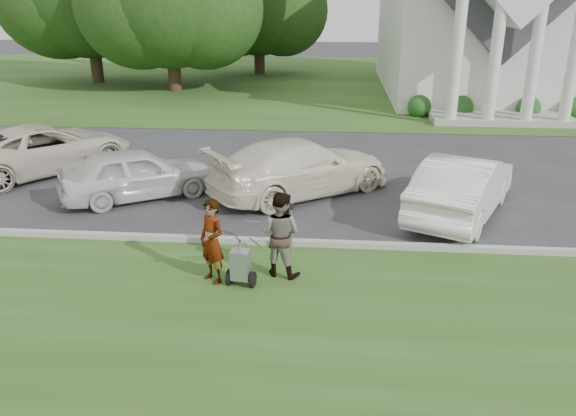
# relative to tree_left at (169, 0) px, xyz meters

# --- Properties ---
(ground) EXTENTS (120.00, 120.00, 0.00)m
(ground) POSITION_rel_tree_left_xyz_m (8.01, -21.99, -5.11)
(ground) COLOR #333335
(ground) RESTS_ON ground
(grass_strip) EXTENTS (80.00, 7.00, 0.01)m
(grass_strip) POSITION_rel_tree_left_xyz_m (8.01, -24.99, -5.11)
(grass_strip) COLOR #2C4D1A
(grass_strip) RESTS_ON ground
(church_lawn) EXTENTS (80.00, 30.00, 0.01)m
(church_lawn) POSITION_rel_tree_left_xyz_m (8.01, 5.01, -5.11)
(church_lawn) COLOR #2C4D1A
(church_lawn) RESTS_ON ground
(curb) EXTENTS (80.00, 0.18, 0.15)m
(curb) POSITION_rel_tree_left_xyz_m (8.01, -21.44, -5.04)
(curb) COLOR #9E9E93
(curb) RESTS_ON ground
(tree_left) EXTENTS (10.63, 8.40, 9.71)m
(tree_left) POSITION_rel_tree_left_xyz_m (0.00, 0.00, 0.00)
(tree_left) COLOR #332316
(tree_left) RESTS_ON ground
(tree_back) EXTENTS (9.61, 7.60, 8.89)m
(tree_back) POSITION_rel_tree_left_xyz_m (4.00, 8.00, -0.38)
(tree_back) COLOR #332316
(tree_back) RESTS_ON ground
(striping_cart) EXTENTS (0.59, 1.14, 1.02)m
(striping_cart) POSITION_rel_tree_left_xyz_m (7.83, -23.40, -4.67)
(striping_cart) COLOR black
(striping_cart) RESTS_ON ground
(person_left) EXTENTS (0.74, 0.72, 1.71)m
(person_left) POSITION_rel_tree_left_xyz_m (7.24, -23.26, -4.25)
(person_left) COLOR #999999
(person_left) RESTS_ON ground
(person_right) EXTENTS (1.03, 0.90, 1.78)m
(person_right) POSITION_rel_tree_left_xyz_m (8.54, -22.86, -4.22)
(person_right) COLOR #999999
(person_right) RESTS_ON ground
(parking_meter_near) EXTENTS (0.09, 0.08, 1.25)m
(parking_meter_near) POSITION_rel_tree_left_xyz_m (8.70, -21.92, -4.32)
(parking_meter_near) COLOR #989BA0
(parking_meter_near) RESTS_ON ground
(car_a) EXTENTS (5.37, 5.89, 1.53)m
(car_a) POSITION_rel_tree_left_xyz_m (0.29, -16.34, -4.35)
(car_a) COLOR beige
(car_a) RESTS_ON ground
(car_b) EXTENTS (4.47, 3.66, 1.44)m
(car_b) POSITION_rel_tree_left_xyz_m (4.09, -18.55, -4.39)
(car_b) COLOR silver
(car_b) RESTS_ON ground
(car_c) EXTENTS (5.68, 5.08, 1.58)m
(car_c) POSITION_rel_tree_left_xyz_m (8.63, -17.79, -4.32)
(car_c) COLOR #F0E9CC
(car_c) RESTS_ON ground
(car_d) EXTENTS (3.58, 5.06, 1.58)m
(car_d) POSITION_rel_tree_left_xyz_m (12.89, -19.13, -4.32)
(car_d) COLOR white
(car_d) RESTS_ON ground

